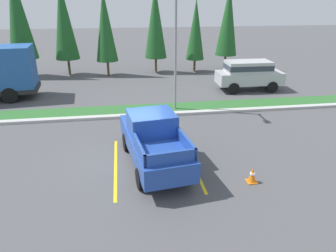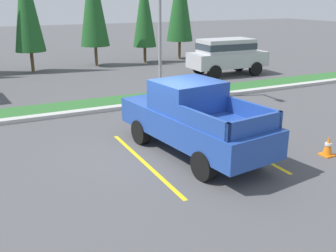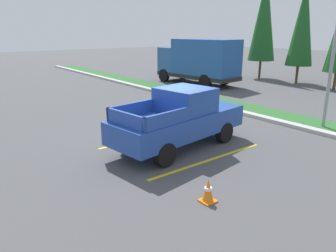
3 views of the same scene
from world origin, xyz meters
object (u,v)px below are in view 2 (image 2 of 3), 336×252
at_px(cypress_tree_rightmost, 144,9).
at_px(traffic_cone, 328,146).
at_px(suv_distant, 227,54).
at_px(street_light, 161,12).
at_px(pickup_truck_main, 192,119).
at_px(cypress_tree_center, 26,2).

height_order(cypress_tree_rightmost, traffic_cone, cypress_tree_rightmost).
bearing_deg(cypress_tree_rightmost, suv_distant, -69.54).
height_order(suv_distant, street_light, street_light).
xyz_separation_m(pickup_truck_main, cypress_tree_rightmost, (5.43, 16.26, 2.59)).
relative_size(pickup_truck_main, cypress_tree_rightmost, 0.88).
bearing_deg(pickup_truck_main, traffic_cone, -29.58).
relative_size(cypress_tree_center, cypress_tree_rightmost, 1.13).
bearing_deg(street_light, traffic_cone, -80.01).
distance_m(pickup_truck_main, street_light, 7.03).
xyz_separation_m(cypress_tree_center, traffic_cone, (5.60, -17.83, -3.80)).
relative_size(suv_distant, traffic_cone, 7.73).
xyz_separation_m(street_light, cypress_tree_center, (-4.17, 9.72, 0.34)).
height_order(suv_distant, cypress_tree_center, cypress_tree_center).
bearing_deg(suv_distant, traffic_cone, -110.97).
height_order(cypress_tree_center, cypress_tree_rightmost, cypress_tree_center).
distance_m(cypress_tree_rightmost, traffic_cone, 18.60).
distance_m(pickup_truck_main, cypress_tree_rightmost, 17.34).
distance_m(suv_distant, cypress_tree_rightmost, 7.35).
distance_m(street_light, cypress_tree_center, 10.58).
xyz_separation_m(pickup_truck_main, street_light, (1.96, 6.19, 2.71)).
bearing_deg(suv_distant, cypress_tree_rightmost, 110.46).
xyz_separation_m(street_light, traffic_cone, (1.43, -8.11, -3.46)).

